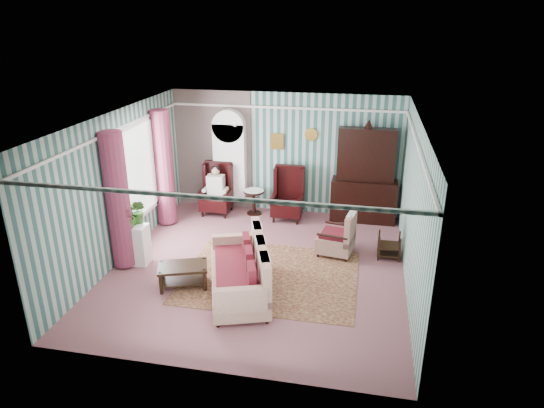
% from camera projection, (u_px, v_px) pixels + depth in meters
% --- Properties ---
extents(floor, '(6.00, 6.00, 0.00)m').
position_uv_depth(floor, '(258.00, 267.00, 9.38)').
color(floor, '#844D53').
rests_on(floor, ground).
extents(room_shell, '(5.53, 6.02, 2.91)m').
position_uv_depth(room_shell, '(227.00, 163.00, 8.92)').
color(room_shell, '#35605C').
rests_on(room_shell, ground).
extents(bookcase, '(0.80, 0.28, 2.24)m').
position_uv_depth(bookcase, '(230.00, 166.00, 11.81)').
color(bookcase, silver).
rests_on(bookcase, floor).
extents(dresser_hutch, '(1.50, 0.56, 2.36)m').
position_uv_depth(dresser_hutch, '(365.00, 173.00, 11.08)').
color(dresser_hutch, black).
rests_on(dresser_hutch, floor).
extents(wingback_left, '(0.76, 0.80, 1.25)m').
position_uv_depth(wingback_left, '(216.00, 189.00, 11.68)').
color(wingback_left, black).
rests_on(wingback_left, floor).
extents(wingback_right, '(0.76, 0.80, 1.25)m').
position_uv_depth(wingback_right, '(288.00, 194.00, 11.36)').
color(wingback_right, black).
rests_on(wingback_right, floor).
extents(seated_woman, '(0.44, 0.40, 1.18)m').
position_uv_depth(seated_woman, '(216.00, 191.00, 11.69)').
color(seated_woman, beige).
rests_on(seated_woman, floor).
extents(round_side_table, '(0.50, 0.50, 0.60)m').
position_uv_depth(round_side_table, '(254.00, 202.00, 11.77)').
color(round_side_table, black).
rests_on(round_side_table, floor).
extents(nest_table, '(0.45, 0.38, 0.54)m').
position_uv_depth(nest_table, '(389.00, 245.00, 9.65)').
color(nest_table, black).
rests_on(nest_table, floor).
extents(plant_stand, '(0.55, 0.35, 0.80)m').
position_uv_depth(plant_stand, '(134.00, 244.00, 9.40)').
color(plant_stand, white).
rests_on(plant_stand, floor).
extents(rug, '(3.20, 2.60, 0.01)m').
position_uv_depth(rug, '(271.00, 276.00, 9.05)').
color(rug, '#521B24').
rests_on(rug, floor).
extents(sofa, '(1.51, 2.25, 1.07)m').
position_uv_depth(sofa, '(238.00, 267.00, 8.29)').
color(sofa, beige).
rests_on(sofa, floor).
extents(floral_armchair, '(0.83, 0.87, 1.01)m').
position_uv_depth(floral_armchair, '(336.00, 231.00, 9.73)').
color(floral_armchair, beige).
rests_on(floral_armchair, floor).
extents(coffee_table, '(0.99, 0.79, 0.42)m').
position_uv_depth(coffee_table, '(183.00, 276.00, 8.64)').
color(coffee_table, black).
rests_on(coffee_table, floor).
extents(potted_plant_a, '(0.47, 0.43, 0.44)m').
position_uv_depth(potted_plant_a, '(129.00, 217.00, 9.09)').
color(potted_plant_a, '#26531A').
rests_on(potted_plant_a, plant_stand).
extents(potted_plant_b, '(0.32, 0.29, 0.49)m').
position_uv_depth(potted_plant_b, '(139.00, 211.00, 9.26)').
color(potted_plant_b, '#214916').
rests_on(potted_plant_b, plant_stand).
extents(potted_plant_c, '(0.29, 0.29, 0.41)m').
position_uv_depth(potted_plant_c, '(132.00, 215.00, 9.23)').
color(potted_plant_c, '#1D531A').
rests_on(potted_plant_c, plant_stand).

